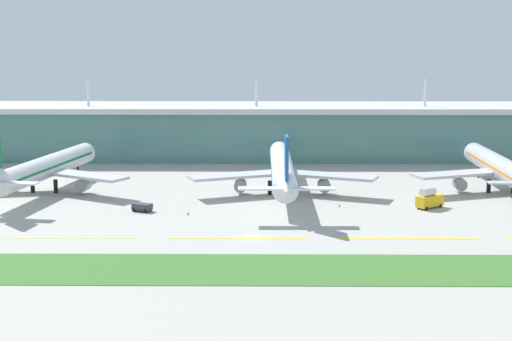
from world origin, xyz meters
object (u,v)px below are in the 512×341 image
object	(u,v)px
airliner_far	(501,168)
safety_cone_left_wingtip	(339,205)
airliner_middle	(282,169)
pushback_tug	(142,207)
airliner_near	(46,168)
safety_cone_nose_front	(188,213)
fuel_truck	(429,199)

from	to	relation	value
airliner_far	safety_cone_left_wingtip	xyz separation A→B (m)	(-43.93, -18.57, -6.10)
airliner_middle	pushback_tug	size ratio (longest dim) A/B	14.42
pushback_tug	safety_cone_left_wingtip	world-z (taller)	pushback_tug
airliner_middle	airliner_near	bearing A→B (deg)	178.62
airliner_far	safety_cone_left_wingtip	bearing A→B (deg)	-157.08
airliner_near	safety_cone_left_wingtip	distance (m)	77.43
airliner_middle	safety_cone_nose_front	xyz separation A→B (m)	(-21.97, -24.98, -6.11)
pushback_tug	safety_cone_left_wingtip	xyz separation A→B (m)	(46.24, 5.34, -0.75)
airliner_middle	airliner_far	bearing A→B (deg)	2.44
airliner_far	fuel_truck	size ratio (longest dim) A/B	8.64
airliner_near	safety_cone_left_wingtip	xyz separation A→B (m)	(75.15, -17.63, -6.10)
airliner_far	fuel_truck	xyz separation A→B (m)	(-22.87, -19.80, -4.19)
safety_cone_nose_front	pushback_tug	bearing A→B (deg)	162.34
safety_cone_left_wingtip	fuel_truck	bearing A→B (deg)	-3.32
airliner_near	airliner_far	distance (m)	119.08
safety_cone_left_wingtip	safety_cone_nose_front	xyz separation A→B (m)	(-35.23, -8.84, 0.00)
airliner_middle	pushback_tug	world-z (taller)	airliner_middle
fuel_truck	pushback_tug	bearing A→B (deg)	-176.50
airliner_near	airliner_middle	distance (m)	61.90
airliner_near	pushback_tug	world-z (taller)	airliner_near
safety_cone_nose_front	airliner_near	bearing A→B (deg)	146.45
airliner_middle	safety_cone_nose_front	world-z (taller)	airliner_middle
airliner_far	pushback_tug	xyz separation A→B (m)	(-90.16, -23.91, -5.35)
airliner_middle	safety_cone_left_wingtip	distance (m)	21.76
airliner_near	pushback_tug	xyz separation A→B (m)	(28.91, -22.97, -5.35)
airliner_near	pushback_tug	bearing A→B (deg)	-38.46
airliner_far	airliner_middle	bearing A→B (deg)	-177.56
safety_cone_nose_front	airliner_far	bearing A→B (deg)	19.10
fuel_truck	safety_cone_nose_front	world-z (taller)	fuel_truck
airliner_near	airliner_middle	bearing A→B (deg)	-1.38
airliner_far	fuel_truck	world-z (taller)	airliner_far
airliner_middle	fuel_truck	xyz separation A→B (m)	(34.32, -17.36, -4.20)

